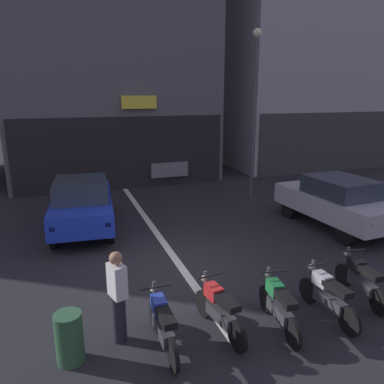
{
  "coord_description": "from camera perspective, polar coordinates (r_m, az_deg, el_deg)",
  "views": [
    {
      "loc": [
        -2.55,
        -7.81,
        4.17
      ],
      "look_at": [
        0.92,
        2.0,
        1.4
      ],
      "focal_mm": 34.69,
      "sensor_mm": 36.0,
      "label": 1
    }
  ],
  "objects": [
    {
      "name": "ground_plane",
      "position": [
        9.22,
        -1.29,
        -12.01
      ],
      "size": [
        120.0,
        120.0,
        0.0
      ],
      "primitive_type": "plane",
      "color": "#232328"
    },
    {
      "name": "car_grey_down_street",
      "position": [
        19.12,
        -5.15,
        4.95
      ],
      "size": [
        1.76,
        4.1,
        1.64
      ],
      "color": "black",
      "rests_on": "ground"
    },
    {
      "name": "motorcycle_red_row_left_mid",
      "position": [
        6.94,
        4.17,
        -17.48
      ],
      "size": [
        0.55,
        1.66,
        0.98
      ],
      "color": "black",
      "rests_on": "ground"
    },
    {
      "name": "motorcycle_silver_row_right_mid",
      "position": [
        7.76,
        20.16,
        -14.69
      ],
      "size": [
        0.55,
        1.67,
        0.98
      ],
      "color": "black",
      "rests_on": "ground"
    },
    {
      "name": "motorcycle_green_row_centre",
      "position": [
        7.21,
        13.17,
        -16.55
      ],
      "size": [
        0.55,
        1.67,
        0.98
      ],
      "color": "black",
      "rests_on": "ground"
    },
    {
      "name": "lane_centre_line",
      "position": [
        14.65,
        -8.66,
        -1.79
      ],
      "size": [
        0.2,
        18.0,
        0.01
      ],
      "primitive_type": "cube",
      "color": "silver",
      "rests_on": "ground"
    },
    {
      "name": "car_silver_parked_kerbside",
      "position": [
        12.62,
        21.31,
        -1.23
      ],
      "size": [
        1.98,
        4.19,
        1.64
      ],
      "color": "black",
      "rests_on": "ground"
    },
    {
      "name": "person_by_motorcycles",
      "position": [
        6.62,
        -11.31,
        -15.47
      ],
      "size": [
        0.32,
        0.41,
        1.67
      ],
      "color": "#23232D",
      "rests_on": "ground"
    },
    {
      "name": "trash_bin",
      "position": [
        6.61,
        -18.34,
        -20.51
      ],
      "size": [
        0.44,
        0.44,
        0.85
      ],
      "primitive_type": "cylinder",
      "color": "#2D5938",
      "rests_on": "ground"
    },
    {
      "name": "street_lamp",
      "position": [
        15.43,
        9.59,
        14.15
      ],
      "size": [
        0.36,
        0.36,
        6.58
      ],
      "color": "#47474C",
      "rests_on": "ground"
    },
    {
      "name": "motorcycle_black_row_rightmost",
      "position": [
        8.61,
        24.52,
        -12.09
      ],
      "size": [
        0.55,
        1.67,
        0.98
      ],
      "color": "black",
      "rests_on": "ground"
    },
    {
      "name": "motorcycle_blue_row_leftmost",
      "position": [
        6.59,
        -4.6,
        -19.46
      ],
      "size": [
        0.55,
        1.67,
        0.98
      ],
      "color": "black",
      "rests_on": "ground"
    },
    {
      "name": "car_blue_crossing_near",
      "position": [
        12.0,
        -16.52,
        -1.61
      ],
      "size": [
        2.11,
        4.24,
        1.64
      ],
      "color": "black",
      "rests_on": "ground"
    },
    {
      "name": "building_far_right",
      "position": [
        25.97,
        16.49,
        24.99
      ],
      "size": [
        10.63,
        9.16,
        17.96
      ],
      "color": "#9E9EA3",
      "rests_on": "ground"
    }
  ]
}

